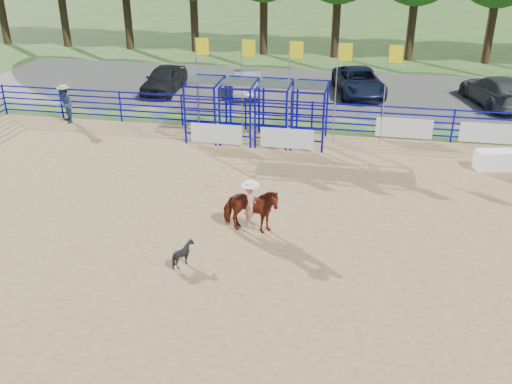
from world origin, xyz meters
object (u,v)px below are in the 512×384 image
horse_and_rider (250,207)px  car_d (496,91)px  car_b (248,82)px  calf (183,254)px  announcer_table (494,160)px  car_a (164,79)px  spectator_cowboy (65,104)px  car_c (359,82)px

horse_and_rider → car_d: (9.81, 15.38, -0.12)m
horse_and_rider → car_b: (-3.12, 14.98, -0.19)m
car_b → calf: bearing=85.3°
announcer_table → car_a: car_a is taller
spectator_cowboy → car_b: (7.40, 6.37, -0.22)m
horse_and_rider → calf: horse_and_rider is taller
announcer_table → car_d: bearing=79.9°
calf → car_a: size_ratio=0.17×
horse_and_rider → car_d: bearing=57.5°
car_b → car_c: size_ratio=0.82×
announcer_table → car_c: (-5.38, 9.51, 0.32)m
spectator_cowboy → horse_and_rider: bearing=-39.3°
announcer_table → calf: size_ratio=1.97×
car_d → car_c: bearing=-22.0°
calf → car_b: car_b is taller
horse_and_rider → car_d: 18.24m
announcer_table → car_a: 17.82m
announcer_table → car_c: size_ratio=0.28×
calf → spectator_cowboy: bearing=22.6°
spectator_cowboy → car_d: size_ratio=0.35×
spectator_cowboy → car_a: 6.52m
horse_and_rider → car_c: horse_and_rider is taller
calf → spectator_cowboy: (-9.05, 10.75, 0.53)m
car_b → car_c: (5.97, 1.05, 0.02)m
car_d → horse_and_rider: bearing=40.8°
horse_and_rider → car_c: size_ratio=0.47×
car_a → car_c: (10.56, 1.54, -0.02)m
announcer_table → car_b: size_ratio=0.34×
car_a → car_b: bearing=6.4°
car_c → car_d: bearing=-17.9°
announcer_table → horse_and_rider: bearing=-141.6°
calf → car_c: size_ratio=0.14×
announcer_table → spectator_cowboy: bearing=173.6°
horse_and_rider → announcer_table: bearing=38.4°
horse_and_rider → car_b: horse_and_rider is taller
spectator_cowboy → car_a: spectator_cowboy is taller
announcer_table → spectator_cowboy: size_ratio=0.79×
horse_and_rider → calf: (-1.47, -2.14, -0.50)m
calf → car_a: (-6.24, 16.63, 0.36)m
horse_and_rider → car_b: 15.30m
horse_and_rider → car_c: (2.85, 16.02, -0.17)m
announcer_table → car_a: bearing=153.4°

